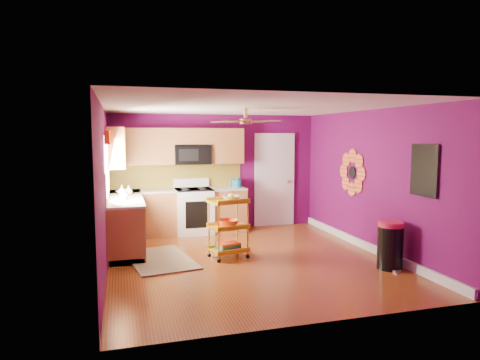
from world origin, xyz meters
name	(u,v)px	position (x,y,z in m)	size (l,w,h in m)	color
ground	(249,260)	(0.00, 0.00, 0.00)	(5.00, 5.00, 0.00)	#6A2D10
room_envelope	(251,161)	(0.03, 0.00, 1.63)	(4.54, 5.04, 2.52)	#5D0A4D
lower_cabinets	(157,218)	(-1.35, 1.82, 0.43)	(2.81, 2.31, 0.94)	brown
electric_range	(194,210)	(-0.55, 2.17, 0.48)	(0.76, 0.66, 1.13)	white
upper_cabinetry	(159,148)	(-1.24, 2.17, 1.80)	(2.80, 2.30, 1.26)	brown
left_window	(107,154)	(-2.22, 1.05, 1.74)	(0.08, 1.35, 1.08)	white
panel_door	(274,181)	(1.35, 2.47, 1.02)	(0.95, 0.11, 2.15)	white
right_wall_art	(381,172)	(2.23, -0.34, 1.44)	(0.04, 2.74, 1.04)	black
ceiling_fan	(246,121)	(0.00, 0.20, 2.29)	(1.01, 1.01, 0.26)	#BF8C3F
shag_rug	(160,259)	(-1.42, 0.38, 0.01)	(0.95, 1.55, 0.02)	#302010
rolling_cart	(229,225)	(-0.29, 0.22, 0.56)	(0.69, 0.56, 1.09)	gold
trash_can	(390,245)	(1.96, -1.04, 0.37)	(0.50, 0.50, 0.74)	black
teal_kettle	(237,183)	(0.40, 2.18, 1.02)	(0.18, 0.18, 0.21)	#146F96
toaster	(234,183)	(0.37, 2.32, 1.03)	(0.22, 0.15, 0.18)	beige
soap_bottle_a	(122,191)	(-1.99, 1.38, 1.05)	(0.10, 0.10, 0.21)	#EA3F72
soap_bottle_b	(129,190)	(-1.87, 1.56, 1.03)	(0.14, 0.14, 0.18)	white
counter_dish	(123,192)	(-1.97, 1.77, 0.97)	(0.27, 0.27, 0.07)	white
counter_cup	(125,197)	(-1.95, 1.07, 0.98)	(0.11, 0.11, 0.09)	white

